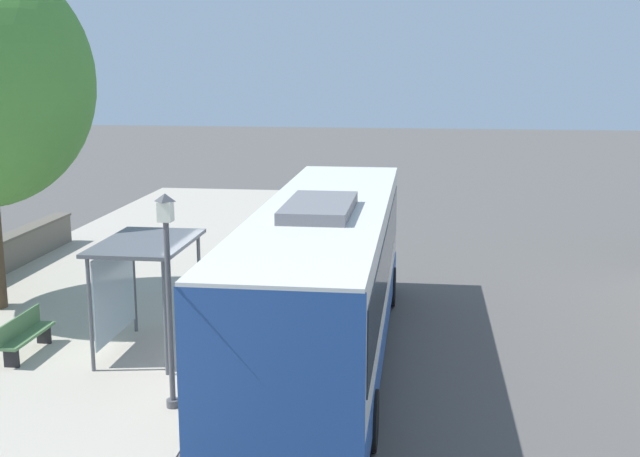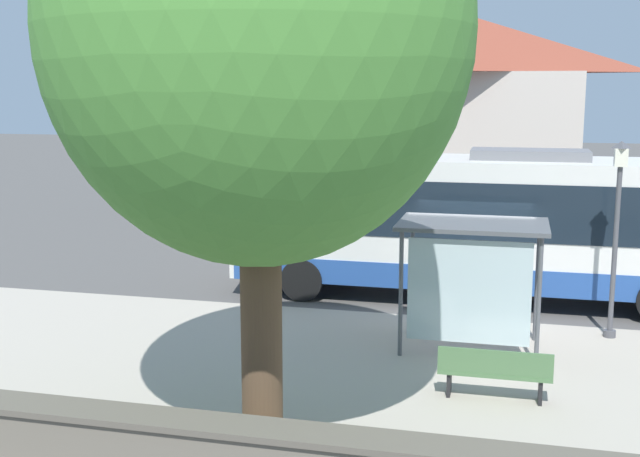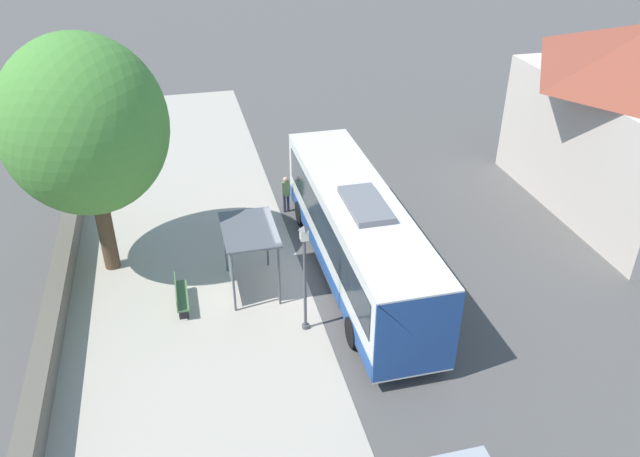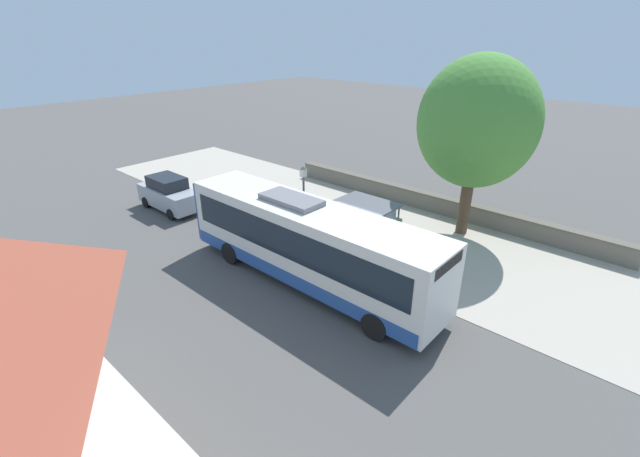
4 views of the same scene
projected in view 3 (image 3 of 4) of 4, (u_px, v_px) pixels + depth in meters
The scene contains 10 objects.
ground_plane at pixel (305, 278), 22.98m from camera, with size 120.00×120.00×0.00m, color #514F4C.
sidewalk_plaza at pixel (181, 295), 22.06m from camera, with size 9.00×44.00×0.02m.
stone_wall at pixel (58, 300), 20.98m from camera, with size 0.60×20.00×1.02m.
background_building at pixel (637, 117), 25.70m from camera, with size 6.75×11.03×7.97m.
bus at pixel (357, 232), 22.20m from camera, with size 2.61×11.88×3.56m.
bus_shelter at pixel (245, 239), 21.41m from camera, with size 1.84×2.75×2.46m.
pedestrian at pixel (286, 192), 26.76m from camera, with size 0.34×0.22×1.68m.
bench at pixel (180, 295), 21.28m from camera, with size 0.40×1.79×0.88m.
street_lamp_near at pixel (305, 270), 19.33m from camera, with size 0.28×0.28×3.93m.
shade_tree at pixel (84, 126), 20.72m from camera, with size 5.56×5.56×8.73m.
Camera 3 is at (-3.92, -18.38, 13.37)m, focal length 35.00 mm.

